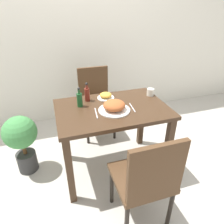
% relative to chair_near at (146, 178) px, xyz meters
% --- Properties ---
extents(ground_plane, '(16.00, 16.00, 0.00)m').
position_rel_chair_near_xyz_m(ground_plane, '(-0.04, 0.69, -0.50)').
color(ground_plane, '#B7B2A8').
extents(wall_back, '(8.00, 0.05, 2.60)m').
position_rel_chair_near_xyz_m(wall_back, '(-0.04, 2.00, 0.80)').
color(wall_back, silver).
rests_on(wall_back, ground_plane).
extents(dining_table, '(1.05, 0.71, 0.75)m').
position_rel_chair_near_xyz_m(dining_table, '(-0.04, 0.69, 0.12)').
color(dining_table, '#3D2819').
rests_on(dining_table, ground_plane).
extents(chair_near, '(0.42, 0.42, 0.89)m').
position_rel_chair_near_xyz_m(chair_near, '(0.00, 0.00, 0.00)').
color(chair_near, '#4C331E').
rests_on(chair_near, ground_plane).
extents(chair_far, '(0.42, 0.42, 0.89)m').
position_rel_chair_near_xyz_m(chair_far, '(-0.02, 1.45, 0.00)').
color(chair_far, '#4C331E').
rests_on(chair_far, ground_plane).
extents(food_plate, '(0.29, 0.29, 0.10)m').
position_rel_chair_near_xyz_m(food_plate, '(-0.03, 0.62, 0.29)').
color(food_plate, white).
rests_on(food_plate, dining_table).
extents(side_plate, '(0.17, 0.17, 0.06)m').
position_rel_chair_near_xyz_m(side_plate, '(-0.04, 0.90, 0.27)').
color(side_plate, white).
rests_on(side_plate, dining_table).
extents(drink_cup, '(0.08, 0.08, 0.07)m').
position_rel_chair_near_xyz_m(drink_cup, '(0.43, 0.83, 0.28)').
color(drink_cup, silver).
rests_on(drink_cup, dining_table).
extents(sauce_bottle, '(0.05, 0.05, 0.19)m').
position_rel_chair_near_xyz_m(sauce_bottle, '(-0.32, 0.80, 0.32)').
color(sauce_bottle, '#194C23').
rests_on(sauce_bottle, dining_table).
extents(condiment_bottle, '(0.05, 0.05, 0.19)m').
position_rel_chair_near_xyz_m(condiment_bottle, '(-0.23, 0.91, 0.32)').
color(condiment_bottle, maroon).
rests_on(condiment_bottle, dining_table).
extents(fork_utensil, '(0.03, 0.19, 0.00)m').
position_rel_chair_near_xyz_m(fork_utensil, '(-0.21, 0.62, 0.25)').
color(fork_utensil, silver).
rests_on(fork_utensil, dining_table).
extents(spoon_utensil, '(0.03, 0.18, 0.00)m').
position_rel_chair_near_xyz_m(spoon_utensil, '(0.14, 0.62, 0.25)').
color(spoon_utensil, silver).
rests_on(spoon_utensil, dining_table).
extents(potted_plant_left, '(0.34, 0.34, 0.66)m').
position_rel_chair_near_xyz_m(potted_plant_left, '(-0.92, 0.93, -0.09)').
color(potted_plant_left, '#333333').
rests_on(potted_plant_left, ground_plane).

